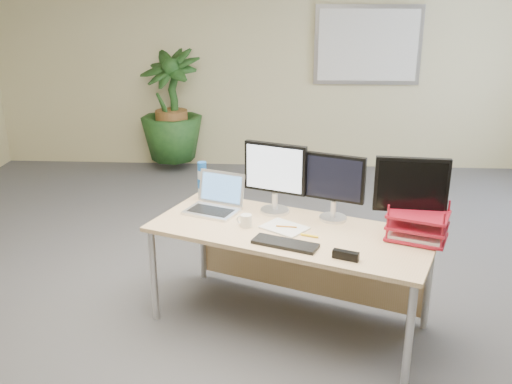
# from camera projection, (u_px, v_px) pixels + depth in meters

# --- Properties ---
(floor) EXTENTS (8.00, 8.00, 0.00)m
(floor) POSITION_uv_depth(u_px,v_px,m) (247.00, 339.00, 3.78)
(floor) COLOR #4B4B50
(floor) RESTS_ON ground
(back_wall) EXTENTS (7.00, 0.04, 2.70)m
(back_wall) POSITION_uv_depth(u_px,v_px,m) (269.00, 61.00, 7.09)
(back_wall) COLOR #C7BE8C
(back_wall) RESTS_ON floor
(whiteboard) EXTENTS (1.30, 0.04, 0.95)m
(whiteboard) POSITION_uv_depth(u_px,v_px,m) (368.00, 45.00, 6.93)
(whiteboard) COLOR #A2A2A6
(whiteboard) RESTS_ON back_wall
(desk) EXTENTS (1.99, 1.40, 0.71)m
(desk) POSITION_uv_depth(u_px,v_px,m) (295.00, 244.00, 3.87)
(desk) COLOR #D9B480
(desk) RESTS_ON floor
(floor_plant) EXTENTS (1.10, 1.10, 1.50)m
(floor_plant) POSITION_uv_depth(u_px,v_px,m) (171.00, 112.00, 7.07)
(floor_plant) COLOR #143816
(floor_plant) RESTS_ON floor
(monitor_left) EXTENTS (0.43, 0.20, 0.50)m
(monitor_left) POSITION_uv_depth(u_px,v_px,m) (275.00, 173.00, 3.94)
(monitor_left) COLOR silver
(monitor_left) RESTS_ON desk
(monitor_right) EXTENTS (0.40, 0.19, 0.46)m
(monitor_right) POSITION_uv_depth(u_px,v_px,m) (334.00, 183.00, 3.82)
(monitor_right) COLOR silver
(monitor_right) RESTS_ON desk
(monitor_dark) EXTENTS (0.46, 0.21, 0.51)m
(monitor_dark) POSITION_uv_depth(u_px,v_px,m) (411.00, 191.00, 3.58)
(monitor_dark) COLOR silver
(monitor_dark) RESTS_ON desk
(laptop) EXTENTS (0.45, 0.42, 0.26)m
(laptop) POSITION_uv_depth(u_px,v_px,m) (216.00, 202.00, 4.05)
(laptop) COLOR silver
(laptop) RESTS_ON desk
(keyboard) EXTENTS (0.43, 0.28, 0.02)m
(keyboard) POSITION_uv_depth(u_px,v_px,m) (285.00, 244.00, 3.51)
(keyboard) COLOR black
(keyboard) RESTS_ON desk
(coffee_mug) EXTENTS (0.11, 0.07, 0.08)m
(coffee_mug) POSITION_uv_depth(u_px,v_px,m) (246.00, 221.00, 3.77)
(coffee_mug) COLOR white
(coffee_mug) RESTS_ON desk
(spiral_notebook) EXTENTS (0.35, 0.33, 0.01)m
(spiral_notebook) POSITION_uv_depth(u_px,v_px,m) (284.00, 228.00, 3.75)
(spiral_notebook) COLOR silver
(spiral_notebook) RESTS_ON desk
(orange_pen) EXTENTS (0.14, 0.02, 0.01)m
(orange_pen) POSITION_uv_depth(u_px,v_px,m) (286.00, 227.00, 3.75)
(orange_pen) COLOR orange
(orange_pen) RESTS_ON spiral_notebook
(yellow_highlighter) EXTENTS (0.12, 0.05, 0.02)m
(yellow_highlighter) POSITION_uv_depth(u_px,v_px,m) (309.00, 236.00, 3.63)
(yellow_highlighter) COLOR yellow
(yellow_highlighter) RESTS_ON desk
(water_bottle) EXTENTS (0.07, 0.07, 0.28)m
(water_bottle) POSITION_uv_depth(u_px,v_px,m) (202.00, 181.00, 4.25)
(water_bottle) COLOR #ACB8CA
(water_bottle) RESTS_ON desk
(letter_tray) EXTENTS (0.44, 0.39, 0.17)m
(letter_tray) POSITION_uv_depth(u_px,v_px,m) (417.00, 228.00, 3.57)
(letter_tray) COLOR maroon
(letter_tray) RESTS_ON desk
(stapler) EXTENTS (0.16, 0.10, 0.05)m
(stapler) POSITION_uv_depth(u_px,v_px,m) (346.00, 255.00, 3.32)
(stapler) COLOR black
(stapler) RESTS_ON desk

